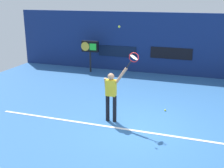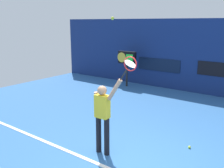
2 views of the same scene
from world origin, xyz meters
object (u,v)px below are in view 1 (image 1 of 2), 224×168
Objects in this scene: tennis_ball at (119,27)px; scoreboard_clock at (90,48)px; tennis_racket at (133,58)px; spare_ball at (165,110)px; tennis_player at (111,93)px.

tennis_ball is 0.04× the size of scoreboard_clock.
scoreboard_clock is at bearing 124.11° from tennis_racket.
scoreboard_clock is at bearing 137.78° from spare_ball.
tennis_player is 2.39m from spare_ball.
scoreboard_clock reaches higher than spare_ball.
tennis_ball is at bearing -133.57° from spare_ball.
tennis_racket is 8.82× the size of tennis_ball.
tennis_ball is 3.72m from spare_ball.
tennis_player reaches higher than scoreboard_clock.
spare_ball is (4.89, -4.44, -1.31)m from scoreboard_clock.
tennis_player reaches higher than spare_ball.
scoreboard_clock is (-4.02, 5.93, -0.89)m from tennis_racket.
tennis_racket is 0.35× the size of scoreboard_clock.
tennis_racket is (0.73, -0.00, 1.23)m from tennis_player.
scoreboard_clock is 25.41× the size of spare_ball.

